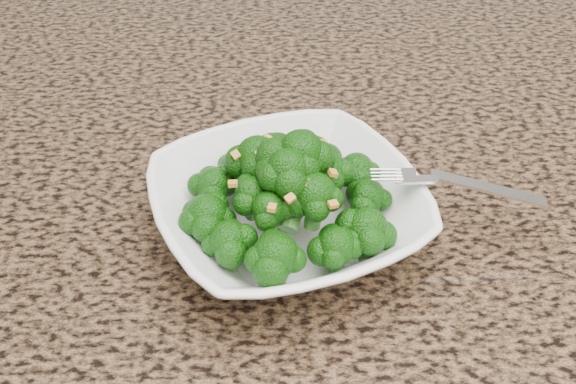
{
  "coord_description": "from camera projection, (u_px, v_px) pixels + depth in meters",
  "views": [
    {
      "loc": [
        -0.13,
        -0.26,
        1.33
      ],
      "look_at": [
        -0.12,
        0.21,
        0.95
      ],
      "focal_mm": 45.0,
      "sensor_mm": 36.0,
      "label": 1
    }
  ],
  "objects": [
    {
      "name": "broccoli_pile",
      "position": [
        288.0,
        155.0,
        0.58
      ],
      "size": [
        0.2,
        0.2,
        0.07
      ],
      "primitive_type": null,
      "color": "#114C08",
      "rests_on": "bowl"
    },
    {
      "name": "bowl",
      "position": [
        288.0,
        212.0,
        0.62
      ],
      "size": [
        0.29,
        0.29,
        0.06
      ],
      "primitive_type": "imported",
      "rotation": [
        0.0,
        0.0,
        0.38
      ],
      "color": "white",
      "rests_on": "granite_counter"
    },
    {
      "name": "fork",
      "position": [
        430.0,
        180.0,
        0.6
      ],
      "size": [
        0.17,
        0.05,
        0.01
      ],
      "primitive_type": null,
      "rotation": [
        0.0,
        0.0,
        -0.15
      ],
      "color": "silver",
      "rests_on": "bowl"
    },
    {
      "name": "granite_counter",
      "position": [
        402.0,
        183.0,
        0.72
      ],
      "size": [
        1.64,
        1.04,
        0.03
      ],
      "primitive_type": "cube",
      "color": "brown",
      "rests_on": "cabinet"
    },
    {
      "name": "garlic_topping",
      "position": [
        288.0,
        118.0,
        0.56
      ],
      "size": [
        0.12,
        0.12,
        0.01
      ],
      "primitive_type": null,
      "color": "gold",
      "rests_on": "broccoli_pile"
    }
  ]
}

